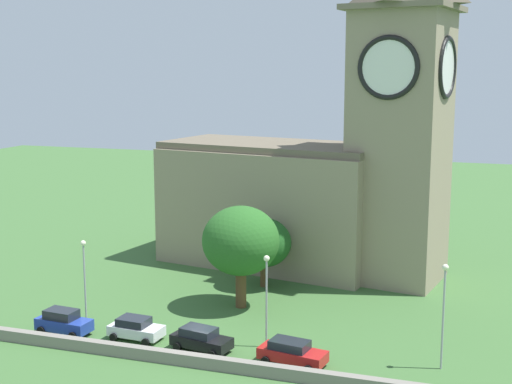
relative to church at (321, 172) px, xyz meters
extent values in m
plane|color=#3D6633|center=(-3.09, -8.61, -9.90)|extent=(200.00, 200.00, 0.00)
cube|color=gray|center=(-5.17, 0.93, -3.95)|extent=(23.93, 14.79, 11.90)
cube|color=#675C4A|center=(-5.17, 0.93, 2.36)|extent=(23.77, 13.92, 0.70)
cube|color=gray|center=(7.82, -1.37, 2.70)|extent=(9.36, 9.36, 25.19)
cube|color=#736753|center=(7.82, -1.37, 15.55)|extent=(10.85, 10.85, 0.50)
cylinder|color=white|center=(7.11, -5.40, 10.26)|extent=(5.11, 1.02, 5.17)
torus|color=black|center=(7.11, -5.40, 10.26)|extent=(5.63, 1.44, 5.63)
cylinder|color=white|center=(11.86, -2.08, 10.26)|extent=(1.02, 5.11, 5.17)
torus|color=black|center=(11.86, -2.08, 10.26)|extent=(1.44, 5.63, 5.63)
cube|color=gray|center=(-3.09, -26.41, -9.46)|extent=(43.77, 0.70, 0.87)
cube|color=#233D9E|center=(-14.28, -24.04, -9.11)|extent=(4.43, 2.07, 0.88)
cube|color=#1E232B|center=(-14.49, -24.02, -8.32)|extent=(2.52, 1.72, 0.70)
cylinder|color=black|center=(-12.75, -23.28, -9.55)|extent=(0.72, 0.37, 0.70)
cylinder|color=black|center=(-12.89, -25.02, -9.55)|extent=(0.72, 0.37, 0.70)
cylinder|color=black|center=(-15.67, -23.06, -9.55)|extent=(0.72, 0.37, 0.70)
cylinder|color=black|center=(-15.80, -24.79, -9.55)|extent=(0.72, 0.37, 0.70)
cube|color=silver|center=(-8.57, -23.19, -9.22)|extent=(4.17, 2.15, 0.75)
cube|color=#1E232B|center=(-8.77, -23.17, -8.54)|extent=(2.37, 1.81, 0.60)
cylinder|color=black|center=(-7.13, -22.33, -9.59)|extent=(0.62, 0.38, 0.60)
cylinder|color=black|center=(-7.25, -24.22, -9.59)|extent=(0.62, 0.38, 0.60)
cylinder|color=black|center=(-9.88, -22.15, -9.59)|extent=(0.62, 0.38, 0.60)
cylinder|color=black|center=(-10.00, -24.04, -9.59)|extent=(0.62, 0.38, 0.60)
cube|color=black|center=(-3.07, -23.66, -9.21)|extent=(4.67, 2.59, 0.77)
cube|color=#1E232B|center=(-3.29, -23.62, -8.52)|extent=(2.72, 2.02, 0.61)
cylinder|color=black|center=(-1.43, -23.04, -9.59)|extent=(0.66, 0.43, 0.61)
cylinder|color=black|center=(-1.76, -24.82, -9.59)|extent=(0.66, 0.43, 0.61)
cylinder|color=black|center=(-4.38, -22.49, -9.59)|extent=(0.66, 0.43, 0.61)
cylinder|color=black|center=(-4.71, -24.28, -9.59)|extent=(0.66, 0.43, 0.61)
cube|color=red|center=(3.81, -23.94, -9.21)|extent=(4.91, 2.55, 0.76)
cube|color=#1E232B|center=(3.58, -23.91, -8.53)|extent=(2.84, 2.01, 0.60)
cylinder|color=black|center=(5.52, -23.28, -9.59)|extent=(0.65, 0.42, 0.61)
cylinder|color=black|center=(5.23, -25.10, -9.59)|extent=(0.65, 0.42, 0.61)
cylinder|color=black|center=(2.38, -22.78, -9.59)|extent=(0.65, 0.42, 0.61)
cylinder|color=black|center=(2.09, -24.61, -9.59)|extent=(0.65, 0.42, 0.61)
cylinder|color=#9EA0A5|center=(-14.27, -20.94, -6.79)|extent=(0.14, 0.14, 6.22)
sphere|color=#F4EFCC|center=(-14.27, -20.94, -3.46)|extent=(0.44, 0.44, 0.44)
cylinder|color=#9EA0A5|center=(1.16, -21.55, -6.67)|extent=(0.14, 0.14, 6.45)
sphere|color=#F4EFCC|center=(1.16, -21.55, -3.23)|extent=(0.44, 0.44, 0.44)
cylinder|color=#9EA0A5|center=(13.55, -21.52, -6.45)|extent=(0.14, 0.14, 6.89)
sphere|color=#F4EFCC|center=(13.55, -21.52, -2.79)|extent=(0.44, 0.44, 0.44)
cylinder|color=brown|center=(-3.57, -13.79, -8.21)|extent=(0.91, 0.91, 3.37)
ellipsoid|color=#286023|center=(-3.57, -13.79, -4.08)|extent=(6.53, 6.53, 5.88)
cylinder|color=brown|center=(-3.50, -7.61, -8.74)|extent=(0.71, 0.71, 2.31)
ellipsoid|color=#1E511E|center=(-3.50, -7.61, -5.69)|extent=(5.06, 5.06, 4.55)
camera|label=1|loc=(16.02, -68.56, 10.10)|focal=49.95mm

